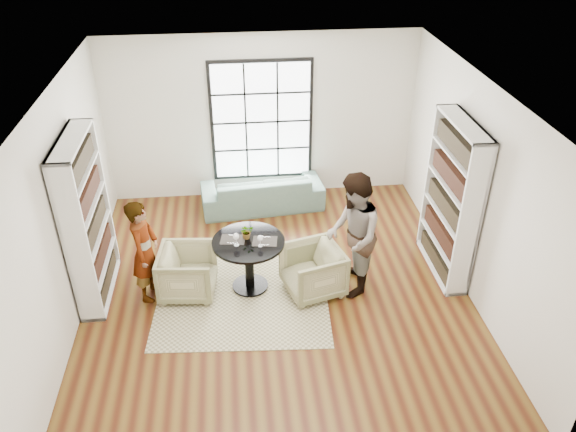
{
  "coord_description": "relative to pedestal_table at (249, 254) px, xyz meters",
  "views": [
    {
      "loc": [
        -0.53,
        -6.4,
        5.26
      ],
      "look_at": [
        0.2,
        0.4,
        1.03
      ],
      "focal_mm": 35.0,
      "sensor_mm": 36.0,
      "label": 1
    }
  ],
  "objects": [
    {
      "name": "placemat_left",
      "position": [
        -0.21,
        0.05,
        0.23
      ],
      "size": [
        0.37,
        0.31,
        0.01
      ],
      "primitive_type": "cube",
      "rotation": [
        0.0,
        0.0,
        -0.14
      ],
      "color": "black",
      "rests_on": "pedestal_table"
    },
    {
      "name": "ground",
      "position": [
        0.39,
        -0.14,
        -0.59
      ],
      "size": [
        6.0,
        6.0,
        0.0
      ],
      "primitive_type": "plane",
      "color": "brown"
    },
    {
      "name": "pedestal_table",
      "position": [
        0.0,
        0.0,
        0.0
      ],
      "size": [
        1.03,
        1.03,
        0.82
      ],
      "rotation": [
        0.0,
        0.0,
        -0.14
      ],
      "color": "black",
      "rests_on": "ground"
    },
    {
      "name": "wine_glass_left",
      "position": [
        -0.17,
        -0.09,
        0.37
      ],
      "size": [
        0.09,
        0.09,
        0.2
      ],
      "color": "silver",
      "rests_on": "pedestal_table"
    },
    {
      "name": "cutlery_right",
      "position": [
        0.23,
        -0.04,
        0.24
      ],
      "size": [
        0.17,
        0.24,
        0.01
      ],
      "primitive_type": null,
      "rotation": [
        0.0,
        0.0,
        -0.14
      ],
      "color": "silver",
      "rests_on": "placemat_right"
    },
    {
      "name": "armchair_right",
      "position": [
        0.9,
        -0.18,
        -0.23
      ],
      "size": [
        0.97,
        0.96,
        0.73
      ],
      "primitive_type": "imported",
      "rotation": [
        0.0,
        0.0,
        -1.3
      ],
      "color": "#C4B48C",
      "rests_on": "ground"
    },
    {
      "name": "flower_centerpiece",
      "position": [
        -0.02,
        0.08,
        0.33
      ],
      "size": [
        0.23,
        0.21,
        0.21
      ],
      "primitive_type": "imported",
      "rotation": [
        0.0,
        0.0,
        0.28
      ],
      "color": "gray",
      "rests_on": "pedestal_table"
    },
    {
      "name": "rug",
      "position": [
        -0.11,
        -0.09,
        -0.59
      ],
      "size": [
        2.6,
        2.6,
        0.01
      ],
      "primitive_type": "cube",
      "rotation": [
        0.0,
        0.0,
        -0.07
      ],
      "color": "#C0B890",
      "rests_on": "ground"
    },
    {
      "name": "person_right",
      "position": [
        1.45,
        -0.18,
        0.34
      ],
      "size": [
        0.8,
        0.97,
        1.86
      ],
      "primitive_type": "imported",
      "rotation": [
        0.0,
        0.0,
        -1.68
      ],
      "color": "gray",
      "rests_on": "ground"
    },
    {
      "name": "person_left",
      "position": [
        -1.43,
        -0.02,
        0.18
      ],
      "size": [
        0.47,
        0.63,
        1.55
      ],
      "primitive_type": "imported",
      "rotation": [
        0.0,
        0.0,
        1.37
      ],
      "color": "gray",
      "rests_on": "ground"
    },
    {
      "name": "armchair_left",
      "position": [
        -0.88,
        -0.02,
        -0.23
      ],
      "size": [
        0.87,
        0.84,
        0.72
      ],
      "primitive_type": "imported",
      "rotation": [
        0.0,
        0.0,
        1.47
      ],
      "color": "#BEB688",
      "rests_on": "ground"
    },
    {
      "name": "placemat_right",
      "position": [
        0.23,
        -0.04,
        0.23
      ],
      "size": [
        0.37,
        0.31,
        0.01
      ],
      "primitive_type": "cube",
      "rotation": [
        0.0,
        0.0,
        -0.14
      ],
      "color": "black",
      "rests_on": "pedestal_table"
    },
    {
      "name": "room_shell",
      "position": [
        0.39,
        0.41,
        0.66
      ],
      "size": [
        6.0,
        6.01,
        6.0
      ],
      "color": "silver",
      "rests_on": "ground"
    },
    {
      "name": "sofa",
      "position": [
        0.34,
        2.31,
        -0.28
      ],
      "size": [
        2.23,
        1.05,
        0.63
      ],
      "primitive_type": "imported",
      "rotation": [
        0.0,
        0.0,
        3.24
      ],
      "color": "#759C99",
      "rests_on": "ground"
    },
    {
      "name": "cutlery_left",
      "position": [
        -0.21,
        0.05,
        0.24
      ],
      "size": [
        0.17,
        0.24,
        0.01
      ],
      "primitive_type": null,
      "rotation": [
        0.0,
        0.0,
        -0.14
      ],
      "color": "silver",
      "rests_on": "placemat_left"
    },
    {
      "name": "wine_glass_right",
      "position": [
        0.16,
        -0.14,
        0.35
      ],
      "size": [
        0.08,
        0.08,
        0.18
      ],
      "color": "silver",
      "rests_on": "pedestal_table"
    }
  ]
}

